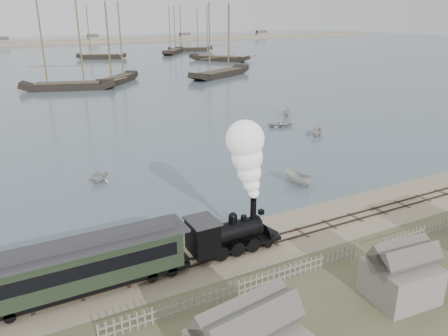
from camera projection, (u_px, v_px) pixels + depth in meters
name	position (u px, v px, depth m)	size (l,w,h in m)	color
ground	(269.00, 228.00, 37.28)	(600.00, 600.00, 0.00)	gray
harbor_water	(38.00, 57.00, 178.40)	(600.00, 336.00, 0.06)	#4C606D
rail_track	(282.00, 238.00, 35.60)	(120.00, 1.80, 0.16)	#37251E
picket_fence_west	(245.00, 294.00, 28.58)	(19.00, 0.10, 1.20)	gray
picket_fence_east	(443.00, 232.00, 36.60)	(15.00, 0.10, 1.20)	gray
shed_mid	(398.00, 297.00, 28.20)	(4.00, 3.50, 3.60)	gray
far_spit	(21.00, 45.00, 244.82)	(500.00, 20.00, 1.80)	tan
locomotive	(245.00, 196.00, 32.47)	(7.86, 2.93, 9.79)	black
passenger_coach	(80.00, 265.00, 27.85)	(14.32, 2.76, 3.48)	black
beached_dinghy	(82.00, 272.00, 30.26)	(3.79, 2.71, 0.79)	#BBB9B2
rowboat_1	(99.00, 175.00, 47.01)	(2.75, 2.37, 1.45)	#BBB9B2
rowboat_2	(297.00, 178.00, 46.26)	(3.61, 1.36, 1.40)	#BBB9B2
rowboat_3	(281.00, 124.00, 69.75)	(3.89, 2.78, 0.81)	#BBB9B2
rowboat_4	(317.00, 130.00, 64.61)	(3.23, 2.79, 1.70)	#BBB9B2
rowboat_5	(286.00, 112.00, 77.14)	(3.13, 1.18, 1.21)	#BBB9B2
schooner_2	(63.00, 46.00, 99.61)	(21.38, 4.93, 20.00)	black
schooner_3	(115.00, 43.00, 109.61)	(17.72, 4.09, 20.00)	black
schooner_4	(220.00, 40.00, 120.41)	(23.92, 5.52, 20.00)	black
schooner_5	(219.00, 33.00, 160.35)	(23.46, 5.41, 20.00)	black
schooner_8	(99.00, 32.00, 166.86)	(18.77, 4.33, 20.00)	black
schooner_9	(172.00, 30.00, 188.24)	(20.96, 4.84, 20.00)	black
schooner_10	(190.00, 29.00, 199.82)	(20.46, 4.72, 20.00)	black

